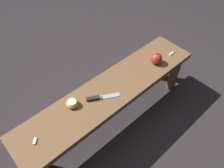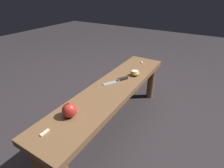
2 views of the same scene
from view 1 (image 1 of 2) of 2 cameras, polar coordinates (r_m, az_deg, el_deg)
The scene contains 7 objects.
ground_plane at distance 1.76m, azimuth -0.23°, elevation -9.74°, with size 8.00×8.00×0.00m, color #2D282B.
wooden_bench at distance 1.50m, azimuth -0.27°, elevation -3.33°, with size 1.38×0.30×0.40m.
knife at distance 1.38m, azimuth -3.64°, elevation -3.57°, with size 0.20×0.13×0.02m.
apple_whole at distance 1.61m, azimuth 11.52°, elevation 6.53°, with size 0.08×0.08×0.09m.
apple_cut at distance 1.35m, azimuth -10.36°, elevation -5.02°, with size 0.07×0.07×0.04m.
apple_slice_near_knife at distance 1.29m, azimuth -19.48°, elevation -13.90°, with size 0.04×0.04×0.01m.
apple_slice_center at distance 1.74m, azimuth 15.27°, elevation 7.69°, with size 0.05×0.01×0.01m.
Camera 1 is at (0.62, 0.69, 1.49)m, focal length 35.00 mm.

